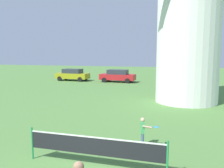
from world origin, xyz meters
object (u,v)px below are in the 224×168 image
Objects in this scene: tennis_net at (94,146)px; parked_car_red at (118,76)px; player_far at (143,130)px; parked_car_mustard at (73,75)px.

parked_car_red is at bearing 102.85° from tennis_net.
parked_car_red reaches higher than player_far.
parked_car_mustard is at bearing 122.10° from player_far.
player_far reaches higher than tennis_net.
player_far is 20.73m from parked_car_red.
player_far is 0.25× the size of parked_car_mustard.
parked_car_red is (-5.00, 21.92, 0.13)m from tennis_net.
parked_car_red reaches higher than tennis_net.
tennis_net is 1.01× the size of parked_car_red.
parked_car_mustard reaches higher than tennis_net.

